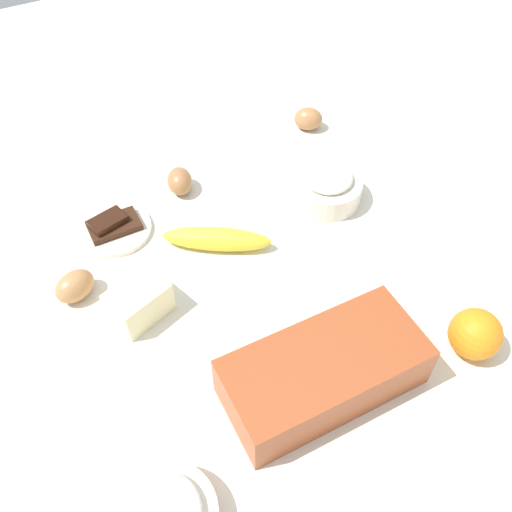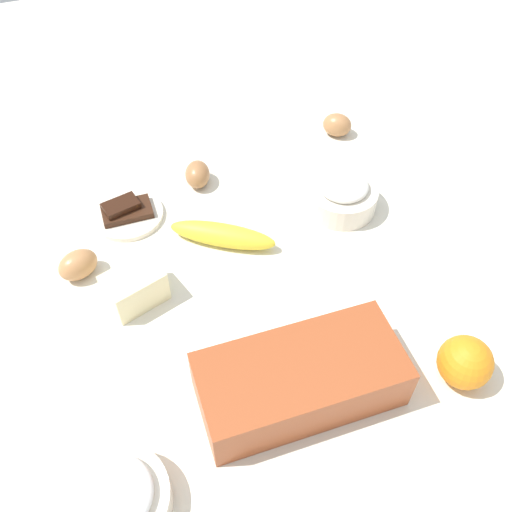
{
  "view_description": "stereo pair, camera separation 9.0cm",
  "coord_description": "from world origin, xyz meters",
  "px_view_note": "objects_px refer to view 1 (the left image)",
  "views": [
    {
      "loc": [
        0.29,
        0.52,
        0.72
      ],
      "look_at": [
        0.0,
        0.0,
        0.04
      ],
      "focal_mm": 38.71,
      "sensor_mm": 36.0,
      "label": 1
    },
    {
      "loc": [
        0.21,
        0.56,
        0.72
      ],
      "look_at": [
        0.0,
        0.0,
        0.04
      ],
      "focal_mm": 38.71,
      "sensor_mm": 36.0,
      "label": 2
    }
  ],
  "objects_px": {
    "orange_fruit": "(475,334)",
    "chocolate_plate": "(114,228)",
    "flour_bowl": "(327,186)",
    "butter_block": "(139,302)",
    "egg_beside_bowl": "(75,286)",
    "loaf_pan": "(324,371)",
    "egg_loose": "(308,119)",
    "banana": "(217,239)",
    "egg_near_butter": "(180,181)"
  },
  "relations": [
    {
      "from": "butter_block",
      "to": "egg_beside_bowl",
      "type": "distance_m",
      "value": 0.12
    },
    {
      "from": "banana",
      "to": "orange_fruit",
      "type": "distance_m",
      "value": 0.44
    },
    {
      "from": "loaf_pan",
      "to": "butter_block",
      "type": "bearing_deg",
      "value": -51.85
    },
    {
      "from": "banana",
      "to": "butter_block",
      "type": "xyz_separation_m",
      "value": [
        0.17,
        0.07,
        0.01
      ]
    },
    {
      "from": "flour_bowl",
      "to": "orange_fruit",
      "type": "height_order",
      "value": "orange_fruit"
    },
    {
      "from": "loaf_pan",
      "to": "orange_fruit",
      "type": "relative_size",
      "value": 3.67
    },
    {
      "from": "loaf_pan",
      "to": "egg_near_butter",
      "type": "height_order",
      "value": "loaf_pan"
    },
    {
      "from": "flour_bowl",
      "to": "egg_loose",
      "type": "relative_size",
      "value": 2.14
    },
    {
      "from": "orange_fruit",
      "to": "chocolate_plate",
      "type": "height_order",
      "value": "orange_fruit"
    },
    {
      "from": "butter_block",
      "to": "egg_near_butter",
      "type": "height_order",
      "value": "butter_block"
    },
    {
      "from": "banana",
      "to": "chocolate_plate",
      "type": "xyz_separation_m",
      "value": [
        0.15,
        -0.12,
        -0.01
      ]
    },
    {
      "from": "flour_bowl",
      "to": "chocolate_plate",
      "type": "xyz_separation_m",
      "value": [
        0.38,
        -0.11,
        -0.02
      ]
    },
    {
      "from": "loaf_pan",
      "to": "chocolate_plate",
      "type": "relative_size",
      "value": 2.19
    },
    {
      "from": "chocolate_plate",
      "to": "butter_block",
      "type": "bearing_deg",
      "value": 83.01
    },
    {
      "from": "egg_beside_bowl",
      "to": "egg_loose",
      "type": "distance_m",
      "value": 0.61
    },
    {
      "from": "loaf_pan",
      "to": "orange_fruit",
      "type": "bearing_deg",
      "value": 168.31
    },
    {
      "from": "flour_bowl",
      "to": "egg_near_butter",
      "type": "bearing_deg",
      "value": -34.04
    },
    {
      "from": "butter_block",
      "to": "egg_loose",
      "type": "relative_size",
      "value": 1.48
    },
    {
      "from": "chocolate_plate",
      "to": "egg_near_butter",
      "type": "bearing_deg",
      "value": -163.67
    },
    {
      "from": "butter_block",
      "to": "egg_loose",
      "type": "distance_m",
      "value": 0.57
    },
    {
      "from": "flour_bowl",
      "to": "egg_loose",
      "type": "height_order",
      "value": "flour_bowl"
    },
    {
      "from": "egg_loose",
      "to": "egg_beside_bowl",
      "type": "bearing_deg",
      "value": 19.32
    },
    {
      "from": "flour_bowl",
      "to": "egg_beside_bowl",
      "type": "height_order",
      "value": "flour_bowl"
    },
    {
      "from": "egg_near_butter",
      "to": "chocolate_plate",
      "type": "height_order",
      "value": "egg_near_butter"
    },
    {
      "from": "egg_near_butter",
      "to": "egg_loose",
      "type": "bearing_deg",
      "value": -171.24
    },
    {
      "from": "flour_bowl",
      "to": "orange_fruit",
      "type": "bearing_deg",
      "value": 90.59
    },
    {
      "from": "flour_bowl",
      "to": "butter_block",
      "type": "relative_size",
      "value": 1.45
    },
    {
      "from": "flour_bowl",
      "to": "egg_beside_bowl",
      "type": "bearing_deg",
      "value": -0.61
    },
    {
      "from": "butter_block",
      "to": "egg_beside_bowl",
      "type": "bearing_deg",
      "value": -47.41
    },
    {
      "from": "egg_beside_bowl",
      "to": "egg_loose",
      "type": "bearing_deg",
      "value": -160.68
    },
    {
      "from": "banana",
      "to": "butter_block",
      "type": "distance_m",
      "value": 0.18
    },
    {
      "from": "flour_bowl",
      "to": "loaf_pan",
      "type": "bearing_deg",
      "value": 55.25
    },
    {
      "from": "flour_bowl",
      "to": "banana",
      "type": "height_order",
      "value": "flour_bowl"
    },
    {
      "from": "flour_bowl",
      "to": "orange_fruit",
      "type": "xyz_separation_m",
      "value": [
        -0.0,
        0.38,
        0.01
      ]
    },
    {
      "from": "loaf_pan",
      "to": "chocolate_plate",
      "type": "xyz_separation_m",
      "value": [
        0.16,
        -0.44,
        -0.03
      ]
    },
    {
      "from": "orange_fruit",
      "to": "butter_block",
      "type": "xyz_separation_m",
      "value": [
        0.41,
        -0.3,
        -0.01
      ]
    },
    {
      "from": "egg_beside_bowl",
      "to": "chocolate_plate",
      "type": "distance_m",
      "value": 0.15
    },
    {
      "from": "flour_bowl",
      "to": "orange_fruit",
      "type": "relative_size",
      "value": 1.69
    },
    {
      "from": "butter_block",
      "to": "egg_loose",
      "type": "xyz_separation_m",
      "value": [
        -0.5,
        -0.29,
        -0.01
      ]
    },
    {
      "from": "flour_bowl",
      "to": "egg_loose",
      "type": "distance_m",
      "value": 0.23
    },
    {
      "from": "butter_block",
      "to": "egg_near_butter",
      "type": "bearing_deg",
      "value": -126.16
    },
    {
      "from": "egg_loose",
      "to": "egg_near_butter",
      "type": "bearing_deg",
      "value": 8.76
    },
    {
      "from": "orange_fruit",
      "to": "butter_block",
      "type": "relative_size",
      "value": 0.86
    },
    {
      "from": "orange_fruit",
      "to": "egg_near_butter",
      "type": "xyz_separation_m",
      "value": [
        0.24,
        -0.54,
        -0.02
      ]
    },
    {
      "from": "egg_near_butter",
      "to": "chocolate_plate",
      "type": "relative_size",
      "value": 0.48
    },
    {
      "from": "egg_near_butter",
      "to": "chocolate_plate",
      "type": "distance_m",
      "value": 0.16
    },
    {
      "from": "butter_block",
      "to": "egg_loose",
      "type": "height_order",
      "value": "butter_block"
    },
    {
      "from": "egg_near_butter",
      "to": "egg_loose",
      "type": "relative_size",
      "value": 1.03
    },
    {
      "from": "banana",
      "to": "egg_beside_bowl",
      "type": "distance_m",
      "value": 0.25
    },
    {
      "from": "egg_near_butter",
      "to": "chocolate_plate",
      "type": "bearing_deg",
      "value": 16.33
    }
  ]
}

